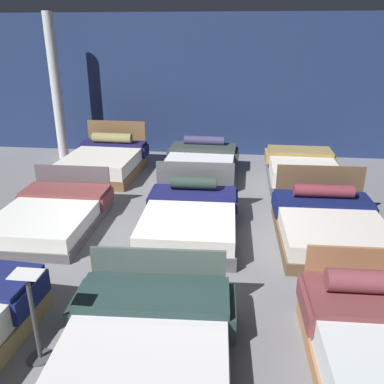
{
  "coord_description": "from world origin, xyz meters",
  "views": [
    {
      "loc": [
        0.76,
        -5.87,
        3.01
      ],
      "look_at": [
        0.04,
        0.3,
        0.58
      ],
      "focal_mm": 37.99,
      "sensor_mm": 36.0,
      "label": 1
    }
  ],
  "objects_px": {
    "bed_5": "(329,226)",
    "bed_6": "(105,162)",
    "support_pillar": "(56,89)",
    "bed_4": "(190,219)",
    "price_sign": "(35,327)",
    "bed_1": "(145,352)",
    "bed_7": "(200,165)",
    "bed_3": "(52,215)",
    "bed_8": "(302,170)"
  },
  "relations": [
    {
      "from": "bed_5",
      "to": "bed_6",
      "type": "xyz_separation_m",
      "value": [
        -4.46,
        2.72,
        0.04
      ]
    },
    {
      "from": "support_pillar",
      "to": "bed_4",
      "type": "bearing_deg",
      "value": -45.98
    },
    {
      "from": "bed_5",
      "to": "bed_6",
      "type": "height_order",
      "value": "bed_6"
    },
    {
      "from": "bed_6",
      "to": "price_sign",
      "type": "xyz_separation_m",
      "value": [
        1.14,
        -5.63,
        0.1
      ]
    },
    {
      "from": "bed_1",
      "to": "bed_6",
      "type": "xyz_separation_m",
      "value": [
        -2.21,
        5.64,
        0.07
      ]
    },
    {
      "from": "bed_1",
      "to": "bed_7",
      "type": "xyz_separation_m",
      "value": [
        -0.02,
        5.69,
        0.06
      ]
    },
    {
      "from": "bed_3",
      "to": "bed_8",
      "type": "relative_size",
      "value": 1.11
    },
    {
      "from": "bed_1",
      "to": "bed_3",
      "type": "height_order",
      "value": "bed_1"
    },
    {
      "from": "bed_3",
      "to": "bed_7",
      "type": "xyz_separation_m",
      "value": [
        2.21,
        2.83,
        0.06
      ]
    },
    {
      "from": "bed_3",
      "to": "support_pillar",
      "type": "xyz_separation_m",
      "value": [
        -1.48,
        3.93,
        1.55
      ]
    },
    {
      "from": "bed_3",
      "to": "bed_7",
      "type": "distance_m",
      "value": 3.59
    },
    {
      "from": "bed_4",
      "to": "bed_8",
      "type": "xyz_separation_m",
      "value": [
        2.11,
        2.77,
        0.01
      ]
    },
    {
      "from": "bed_5",
      "to": "support_pillar",
      "type": "relative_size",
      "value": 0.61
    },
    {
      "from": "bed_1",
      "to": "bed_6",
      "type": "distance_m",
      "value": 6.06
    },
    {
      "from": "bed_5",
      "to": "bed_6",
      "type": "bearing_deg",
      "value": 147.18
    },
    {
      "from": "bed_1",
      "to": "bed_5",
      "type": "height_order",
      "value": "bed_5"
    },
    {
      "from": "bed_3",
      "to": "bed_7",
      "type": "height_order",
      "value": "bed_7"
    },
    {
      "from": "bed_3",
      "to": "bed_8",
      "type": "bearing_deg",
      "value": 31.78
    },
    {
      "from": "bed_1",
      "to": "bed_5",
      "type": "bearing_deg",
      "value": 49.43
    },
    {
      "from": "bed_3",
      "to": "price_sign",
      "type": "distance_m",
      "value": 3.09
    },
    {
      "from": "bed_5",
      "to": "bed_4",
      "type": "bearing_deg",
      "value": 179.64
    },
    {
      "from": "bed_3",
      "to": "price_sign",
      "type": "height_order",
      "value": "price_sign"
    },
    {
      "from": "bed_4",
      "to": "bed_7",
      "type": "bearing_deg",
      "value": 90.8
    },
    {
      "from": "bed_8",
      "to": "price_sign",
      "type": "height_order",
      "value": "price_sign"
    },
    {
      "from": "bed_4",
      "to": "bed_6",
      "type": "height_order",
      "value": "bed_6"
    },
    {
      "from": "support_pillar",
      "to": "bed_1",
      "type": "bearing_deg",
      "value": -61.43
    },
    {
      "from": "bed_8",
      "to": "bed_3",
      "type": "bearing_deg",
      "value": -147.42
    },
    {
      "from": "bed_8",
      "to": "price_sign",
      "type": "relative_size",
      "value": 1.98
    },
    {
      "from": "bed_7",
      "to": "bed_8",
      "type": "bearing_deg",
      "value": 0.38
    },
    {
      "from": "bed_3",
      "to": "bed_6",
      "type": "height_order",
      "value": "bed_6"
    },
    {
      "from": "bed_7",
      "to": "price_sign",
      "type": "bearing_deg",
      "value": -98.84
    },
    {
      "from": "bed_1",
      "to": "bed_6",
      "type": "bearing_deg",
      "value": 108.47
    },
    {
      "from": "bed_4",
      "to": "price_sign",
      "type": "xyz_separation_m",
      "value": [
        -1.15,
        -2.87,
        0.13
      ]
    },
    {
      "from": "bed_5",
      "to": "bed_7",
      "type": "xyz_separation_m",
      "value": [
        -2.27,
        2.77,
        0.03
      ]
    },
    {
      "from": "bed_3",
      "to": "bed_4",
      "type": "bearing_deg",
      "value": 0.01
    },
    {
      "from": "price_sign",
      "to": "support_pillar",
      "type": "xyz_separation_m",
      "value": [
        -2.63,
        6.79,
        1.37
      ]
    },
    {
      "from": "bed_3",
      "to": "bed_6",
      "type": "bearing_deg",
      "value": 89.23
    },
    {
      "from": "bed_6",
      "to": "bed_8",
      "type": "distance_m",
      "value": 4.4
    },
    {
      "from": "bed_4",
      "to": "bed_7",
      "type": "height_order",
      "value": "bed_4"
    },
    {
      "from": "bed_6",
      "to": "bed_3",
      "type": "bearing_deg",
      "value": -88.62
    },
    {
      "from": "bed_4",
      "to": "support_pillar",
      "type": "xyz_separation_m",
      "value": [
        -3.79,
        3.92,
        1.51
      ]
    },
    {
      "from": "bed_4",
      "to": "bed_8",
      "type": "relative_size",
      "value": 1.09
    },
    {
      "from": "bed_3",
      "to": "bed_4",
      "type": "distance_m",
      "value": 2.31
    },
    {
      "from": "bed_5",
      "to": "bed_7",
      "type": "bearing_deg",
      "value": 127.93
    },
    {
      "from": "bed_4",
      "to": "support_pillar",
      "type": "relative_size",
      "value": 0.6
    },
    {
      "from": "bed_3",
      "to": "support_pillar",
      "type": "relative_size",
      "value": 0.62
    },
    {
      "from": "bed_5",
      "to": "bed_8",
      "type": "distance_m",
      "value": 2.73
    },
    {
      "from": "bed_6",
      "to": "price_sign",
      "type": "distance_m",
      "value": 5.75
    },
    {
      "from": "bed_3",
      "to": "bed_6",
      "type": "distance_m",
      "value": 2.78
    },
    {
      "from": "price_sign",
      "to": "support_pillar",
      "type": "relative_size",
      "value": 0.28
    }
  ]
}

